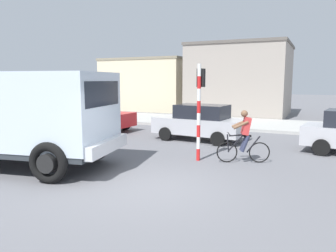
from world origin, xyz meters
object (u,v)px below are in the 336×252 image
object	(u,v)px
truck_foreground	(26,114)
cyclist	(244,136)
traffic_light_pole	(200,99)
car_far_side	(96,115)
car_white_mid	(200,122)

from	to	relation	value
truck_foreground	cyclist	world-z (taller)	truck_foreground
traffic_light_pole	car_far_side	world-z (taller)	traffic_light_pole
traffic_light_pole	cyclist	bearing A→B (deg)	11.15
traffic_light_pole	car_white_mid	size ratio (longest dim) A/B	0.77
car_white_mid	cyclist	bearing A→B (deg)	-50.52
car_far_side	car_white_mid	bearing A→B (deg)	-3.46
truck_foreground	cyclist	size ratio (longest dim) A/B	3.36
traffic_light_pole	car_far_side	distance (m)	8.25
cyclist	truck_foreground	bearing A→B (deg)	-150.40
truck_foreground	car_far_side	world-z (taller)	truck_foreground
traffic_light_pole	car_white_mid	bearing A→B (deg)	109.10
traffic_light_pole	car_far_side	bearing A→B (deg)	151.78
truck_foreground	car_white_mid	size ratio (longest dim) A/B	1.40
truck_foreground	cyclist	bearing A→B (deg)	29.60
truck_foreground	cyclist	distance (m)	6.86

